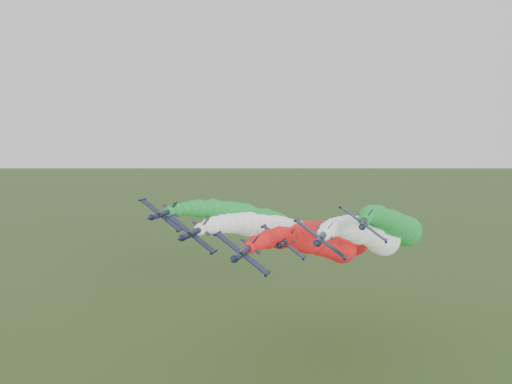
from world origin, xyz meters
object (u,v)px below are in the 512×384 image
jet_outer_left (252,218)px  jet_outer_right (395,225)px  jet_lead (320,243)px  jet_inner_left (283,232)px  jet_trail (338,237)px  jet_inner_right (369,235)px

jet_outer_left → jet_outer_right: bearing=2.2°
jet_lead → jet_outer_left: (-22.42, 17.07, 2.72)m
jet_outer_left → jet_outer_right: size_ratio=0.99×
jet_inner_left → jet_outer_left: size_ratio=1.01×
jet_lead → jet_inner_left: size_ratio=0.99×
jet_lead → jet_outer_right: jet_outer_right is taller
jet_outer_left → jet_inner_left: bearing=-40.1°
jet_inner_left → jet_outer_left: 15.15m
jet_inner_left → jet_outer_right: bearing=21.3°
jet_trail → jet_outer_left: bearing=-170.3°
jet_lead → jet_outer_left: jet_outer_left is taller
jet_inner_left → jet_outer_right: 31.00m
jet_outer_right → jet_lead: bearing=-133.9°
jet_lead → jet_outer_right: 25.97m
jet_inner_right → jet_outer_right: size_ratio=1.00×
jet_outer_left → jet_trail: (24.79, 4.22, -5.13)m
jet_lead → jet_outer_right: (17.95, 18.63, 2.28)m
jet_inner_right → jet_outer_right: 12.33m
jet_inner_left → jet_trail: 19.55m
jet_lead → jet_outer_right: size_ratio=0.99×
jet_inner_left → jet_trail: jet_inner_left is taller
jet_lead → jet_outer_left: bearing=142.7°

